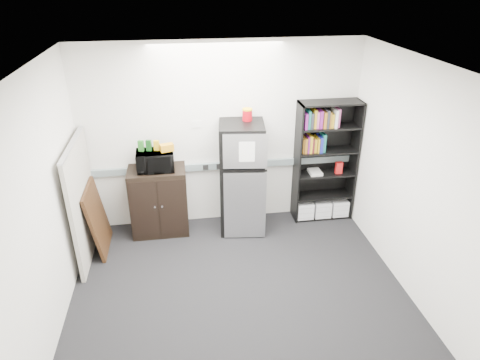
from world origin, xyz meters
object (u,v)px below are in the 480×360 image
at_px(bookshelf, 325,163).
at_px(cabinet, 159,201).
at_px(cubicle_partition, 83,201).
at_px(microwave, 155,161).
at_px(refrigerator, 242,178).

xyz_separation_m(bookshelf, cabinet, (-2.48, -0.06, -0.41)).
height_order(cubicle_partition, microwave, cubicle_partition).
xyz_separation_m(bookshelf, refrigerator, (-1.29, -0.14, -0.09)).
height_order(bookshelf, cabinet, bookshelf).
height_order(cubicle_partition, refrigerator, refrigerator).
relative_size(bookshelf, refrigerator, 1.13).
bearing_deg(bookshelf, microwave, -178.14).
bearing_deg(microwave, bookshelf, 0.04).
bearing_deg(refrigerator, cabinet, -177.06).
xyz_separation_m(cabinet, microwave, (0.00, -0.02, 0.64)).
distance_m(cabinet, microwave, 0.64).
relative_size(bookshelf, cubicle_partition, 1.14).
relative_size(bookshelf, cabinet, 1.84).
xyz_separation_m(bookshelf, cubicle_partition, (-3.43, -0.49, -0.10)).
bearing_deg(cabinet, bookshelf, 1.49).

